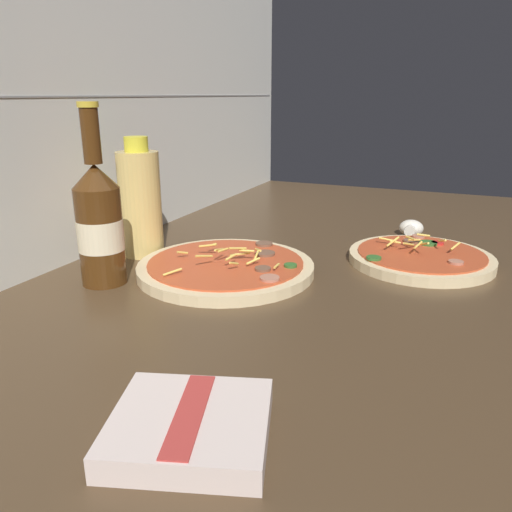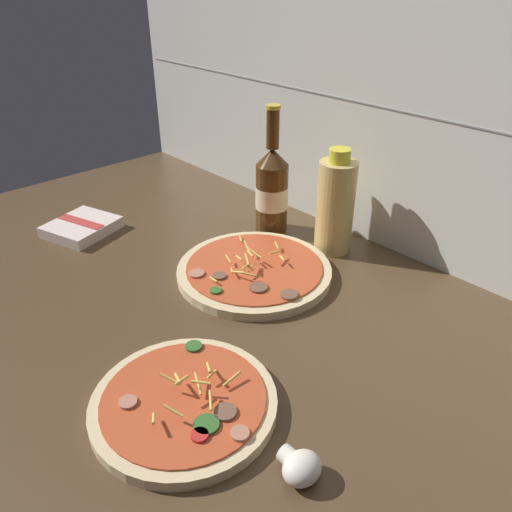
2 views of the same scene
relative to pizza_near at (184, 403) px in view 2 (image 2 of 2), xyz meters
The scene contains 8 objects.
counter_slab 14.86cm from the pizza_near, 132.85° to the left, with size 160.00×90.00×2.50cm.
tile_backsplash 63.00cm from the pizza_near, 100.07° to the left, with size 160.00×1.13×60.00cm.
pizza_near is the anchor object (origin of this frame).
pizza_far 33.70cm from the pizza_near, 121.89° to the left, with size 28.72×28.72×4.83cm.
beer_bottle 53.44cm from the pizza_near, 123.44° to the left, with size 6.89×6.89×26.93cm.
oil_bottle 50.07cm from the pizza_near, 107.11° to the left, with size 7.41×7.41×20.99cm.
mushroom_left 17.48cm from the pizza_near, 12.10° to the left, with size 5.07×4.83×3.38cm.
dish_towel 57.41cm from the pizza_near, 166.94° to the left, with size 15.60×16.29×2.56cm.
Camera 2 is at (50.30, -35.28, 52.63)cm, focal length 35.00 mm.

